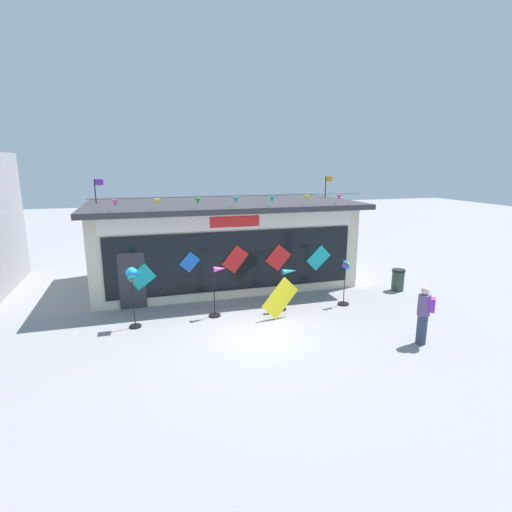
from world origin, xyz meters
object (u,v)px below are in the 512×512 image
at_px(trash_bin, 398,280).
at_px(wind_spinner_center_right, 345,280).
at_px(wind_spinner_center_left, 287,280).
at_px(person_near_camera, 424,314).
at_px(display_kite_on_ground, 280,298).
at_px(wind_spinner_far_left, 132,281).
at_px(wind_spinner_left, 217,287).
at_px(kite_shop_building, 221,241).

bearing_deg(trash_bin, wind_spinner_center_right, -162.64).
bearing_deg(wind_spinner_center_left, person_near_camera, -53.93).
relative_size(trash_bin, display_kite_on_ground, 0.69).
bearing_deg(wind_spinner_center_left, wind_spinner_far_left, -178.51).
xyz_separation_m(wind_spinner_left, person_near_camera, (5.11, -3.74, -0.11)).
height_order(person_near_camera, trash_bin, person_near_camera).
bearing_deg(wind_spinner_far_left, trash_bin, 5.03).
xyz_separation_m(wind_spinner_far_left, display_kite_on_ground, (4.60, -0.54, -0.81)).
bearing_deg(wind_spinner_center_left, display_kite_on_ground, -126.56).
bearing_deg(trash_bin, display_kite_on_ground, -165.51).
bearing_deg(wind_spinner_left, trash_bin, 5.25).
bearing_deg(wind_spinner_center_left, trash_bin, 8.57).
distance_m(kite_shop_building, wind_spinner_left, 4.34).
distance_m(wind_spinner_far_left, wind_spinner_left, 2.72).
xyz_separation_m(kite_shop_building, wind_spinner_left, (-0.98, -4.16, -0.76)).
height_order(kite_shop_building, trash_bin, kite_shop_building).
relative_size(kite_shop_building, wind_spinner_center_left, 7.22).
bearing_deg(kite_shop_building, person_near_camera, -62.43).
bearing_deg(display_kite_on_ground, person_near_camera, -43.41).
bearing_deg(wind_spinner_center_left, wind_spinner_left, 178.28).
distance_m(wind_spinner_center_right, trash_bin, 3.07).
bearing_deg(person_near_camera, wind_spinner_center_right, -130.61).
height_order(wind_spinner_far_left, wind_spinner_center_left, wind_spinner_far_left).
xyz_separation_m(wind_spinner_left, display_kite_on_ground, (1.94, -0.74, -0.32)).
relative_size(wind_spinner_left, wind_spinner_center_right, 1.02).
xyz_separation_m(wind_spinner_center_right, trash_bin, (2.89, 0.90, -0.50)).
xyz_separation_m(wind_spinner_far_left, person_near_camera, (7.77, -3.54, -0.60)).
xyz_separation_m(person_near_camera, trash_bin, (2.36, 4.43, -0.45)).
bearing_deg(person_near_camera, wind_spinner_far_left, -73.63).
bearing_deg(wind_spinner_center_left, wind_spinner_center_right, -3.86).
distance_m(wind_spinner_center_left, wind_spinner_center_right, 2.15).
distance_m(kite_shop_building, wind_spinner_center_left, 4.52).
bearing_deg(trash_bin, wind_spinner_far_left, -174.97).
relative_size(wind_spinner_left, trash_bin, 1.97).
bearing_deg(wind_spinner_far_left, wind_spinner_center_left, 1.49).
xyz_separation_m(wind_spinner_far_left, trash_bin, (10.13, 0.89, -1.05)).
bearing_deg(kite_shop_building, wind_spinner_center_right, -50.57).
bearing_deg(display_kite_on_ground, trash_bin, 14.49).
relative_size(wind_spinner_left, display_kite_on_ground, 1.37).
bearing_deg(trash_bin, wind_spinner_left, -174.75).
height_order(wind_spinner_left, wind_spinner_center_right, wind_spinner_left).
bearing_deg(person_near_camera, wind_spinner_center_left, -103.08).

